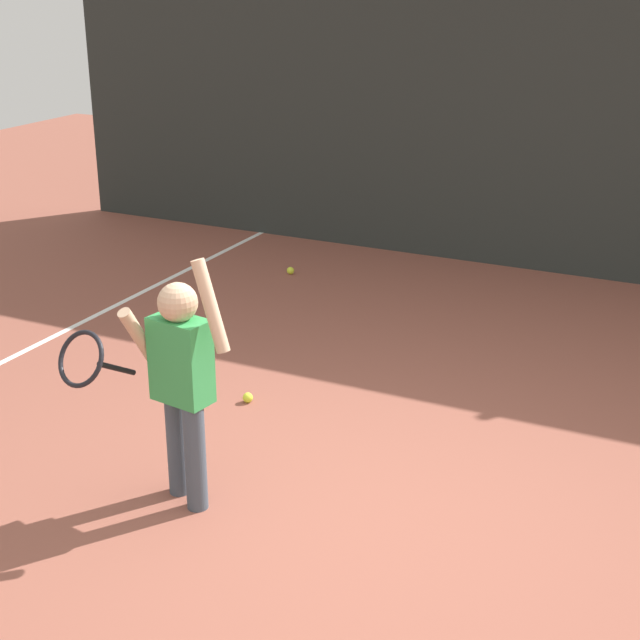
% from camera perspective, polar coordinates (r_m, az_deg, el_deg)
% --- Properties ---
extents(ground_plane, '(20.00, 20.00, 0.00)m').
position_cam_1_polar(ground_plane, '(4.90, 2.00, -12.11)').
color(ground_plane, brown).
extents(court_line_sideline, '(0.05, 9.00, 0.00)m').
position_cam_1_polar(court_line_sideline, '(7.20, -17.32, -1.77)').
color(court_line_sideline, white).
rests_on(court_line_sideline, ground).
extents(back_fence_windscreen, '(10.26, 0.08, 3.13)m').
position_cam_1_polar(back_fence_windscreen, '(8.54, 15.03, 12.86)').
color(back_fence_windscreen, '#282D2B').
rests_on(back_fence_windscreen, ground).
extents(fence_post_0, '(0.09, 0.09, 3.28)m').
position_cam_1_polar(fence_post_0, '(10.72, -12.79, 14.99)').
color(fence_post_0, slate).
rests_on(fence_post_0, ground).
extents(fence_post_1, '(0.09, 0.09, 3.28)m').
position_cam_1_polar(fence_post_1, '(9.39, -0.34, 14.69)').
color(fence_post_1, slate).
rests_on(fence_post_1, ground).
extents(fence_post_2, '(0.09, 0.09, 3.28)m').
position_cam_1_polar(fence_post_2, '(8.59, 15.16, 13.40)').
color(fence_post_2, slate).
rests_on(fence_post_2, ground).
extents(tennis_player, '(0.78, 0.57, 1.35)m').
position_cam_1_polar(tennis_player, '(4.79, -8.56, -3.25)').
color(tennis_player, '#3F4C59').
rests_on(tennis_player, ground).
extents(tennis_ball_0, '(0.07, 0.07, 0.07)m').
position_cam_1_polar(tennis_ball_0, '(6.11, -4.37, -4.68)').
color(tennis_ball_0, '#CCE033').
rests_on(tennis_ball_0, ground).
extents(tennis_ball_4, '(0.07, 0.07, 0.07)m').
position_cam_1_polar(tennis_ball_4, '(8.54, -1.79, 2.99)').
color(tennis_ball_4, '#CCE033').
rests_on(tennis_ball_4, ground).
extents(tennis_ball_5, '(0.07, 0.07, 0.07)m').
position_cam_1_polar(tennis_ball_5, '(6.82, -9.46, -2.09)').
color(tennis_ball_5, '#CCE033').
rests_on(tennis_ball_5, ground).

